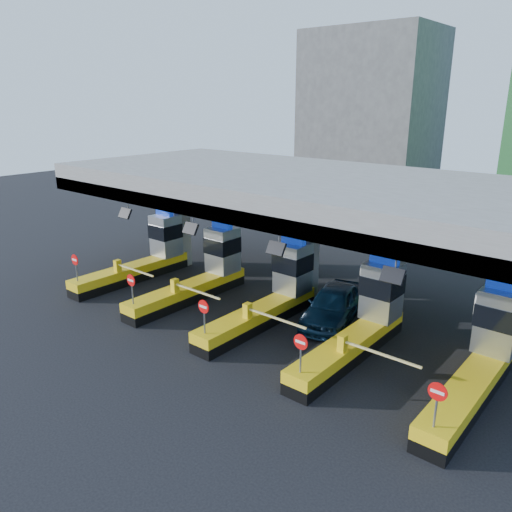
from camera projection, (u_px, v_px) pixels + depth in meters
The scene contains 9 objects.
ground at pixel (271, 320), 25.12m from camera, with size 120.00×120.00×0.00m, color black.
toll_canopy at pixel (307, 191), 25.37m from camera, with size 28.00×12.09×7.00m.
toll_lane_far_left at pixel (148, 254), 31.01m from camera, with size 4.43×8.00×4.16m.
toll_lane_left at pixel (204, 271), 27.96m from camera, with size 4.43×8.00×4.16m.
toll_lane_center at pixel (275, 292), 24.90m from camera, with size 4.43×8.00×4.16m.
toll_lane_right at pixel (365, 319), 21.84m from camera, with size 4.43×8.00×4.16m.
toll_lane_far_right at pixel (484, 355), 18.78m from camera, with size 4.43×8.00×4.16m.
bg_building_concrete at pixel (370, 113), 57.30m from camera, with size 14.00×10.00×18.00m, color #4C4C49.
van at pixel (333, 305), 24.60m from camera, with size 2.19×5.44×1.85m, color black.
Camera 1 is at (14.16, -18.11, 10.64)m, focal length 35.00 mm.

